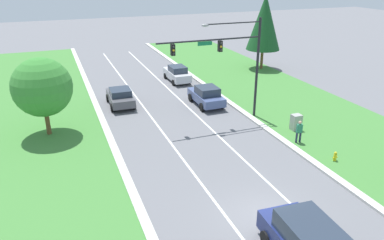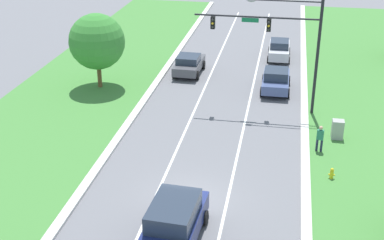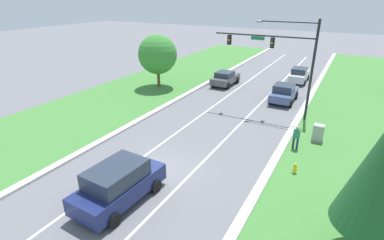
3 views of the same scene
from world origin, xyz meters
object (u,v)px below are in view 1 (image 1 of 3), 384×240
at_px(slate_blue_sedan, 206,96).
at_px(pedestrian, 299,131).
at_px(silver_sedan, 177,74).
at_px(conifer_far_right_tree, 264,22).
at_px(utility_cabinet, 296,123).
at_px(traffic_signal_mast, 231,55).
at_px(graphite_sedan, 120,97).
at_px(oak_near_left_tree, 42,87).
at_px(fire_hydrant, 335,157).

xyz_separation_m(slate_blue_sedan, pedestrian, (2.90, -9.43, 0.07)).
relative_size(silver_sedan, conifer_far_right_tree, 0.52).
bearing_deg(utility_cabinet, pedestrian, -120.73).
bearing_deg(traffic_signal_mast, pedestrian, -64.63).
distance_m(silver_sedan, utility_cabinet, 15.98).
bearing_deg(graphite_sedan, pedestrian, -48.96).
height_order(traffic_signal_mast, slate_blue_sedan, traffic_signal_mast).
bearing_deg(slate_blue_sedan, oak_near_left_tree, -172.60).
bearing_deg(conifer_far_right_tree, pedestrian, -113.52).
height_order(slate_blue_sedan, conifer_far_right_tree, conifer_far_right_tree).
xyz_separation_m(traffic_signal_mast, oak_near_left_tree, (-13.43, 2.10, -1.66)).
relative_size(silver_sedan, fire_hydrant, 6.33).
relative_size(fire_hydrant, oak_near_left_tree, 0.12).
bearing_deg(graphite_sedan, conifer_far_right_tree, 21.44).
distance_m(traffic_signal_mast, graphite_sedan, 10.76).
bearing_deg(pedestrian, utility_cabinet, -109.39).
relative_size(traffic_signal_mast, oak_near_left_tree, 1.44).
xyz_separation_m(traffic_signal_mast, utility_cabinet, (3.78, -3.65, -4.65)).
relative_size(fire_hydrant, conifer_far_right_tree, 0.08).
xyz_separation_m(graphite_sedan, oak_near_left_tree, (-6.06, -4.34, 2.80)).
bearing_deg(oak_near_left_tree, conifer_far_right_tree, 24.47).
relative_size(graphite_sedan, utility_cabinet, 3.39).
distance_m(slate_blue_sedan, fire_hydrant, 12.96).
bearing_deg(traffic_signal_mast, oak_near_left_tree, 171.10).
distance_m(pedestrian, fire_hydrant, 3.15).
relative_size(pedestrian, oak_near_left_tree, 0.30).
height_order(fire_hydrant, conifer_far_right_tree, conifer_far_right_tree).
bearing_deg(slate_blue_sedan, utility_cabinet, -62.00).
bearing_deg(fire_hydrant, traffic_signal_mast, 110.44).
relative_size(slate_blue_sedan, conifer_far_right_tree, 0.51).
relative_size(graphite_sedan, silver_sedan, 0.97).
bearing_deg(pedestrian, slate_blue_sedan, -61.55).
bearing_deg(traffic_signal_mast, silver_sedan, 91.44).
distance_m(slate_blue_sedan, utility_cabinet, 8.54).
xyz_separation_m(traffic_signal_mast, graphite_sedan, (-7.36, 6.44, -4.47)).
bearing_deg(utility_cabinet, oak_near_left_tree, 161.50).
height_order(utility_cabinet, fire_hydrant, utility_cabinet).
bearing_deg(oak_near_left_tree, graphite_sedan, 35.60).
bearing_deg(slate_blue_sedan, conifer_far_right_tree, 39.71).
bearing_deg(utility_cabinet, slate_blue_sedan, 118.25).
xyz_separation_m(utility_cabinet, oak_near_left_tree, (-17.20, 5.76, 2.98)).
distance_m(traffic_signal_mast, slate_blue_sedan, 5.88).
height_order(traffic_signal_mast, fire_hydrant, traffic_signal_mast).
bearing_deg(traffic_signal_mast, fire_hydrant, -69.56).
xyz_separation_m(silver_sedan, utility_cabinet, (4.07, -15.45, -0.20)).
height_order(oak_near_left_tree, conifer_far_right_tree, conifer_far_right_tree).
distance_m(traffic_signal_mast, silver_sedan, 12.61).
distance_m(traffic_signal_mast, conifer_far_right_tree, 16.97).
bearing_deg(pedestrian, conifer_far_right_tree, -102.18).
xyz_separation_m(graphite_sedan, pedestrian, (10.00, -12.01, 0.12)).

